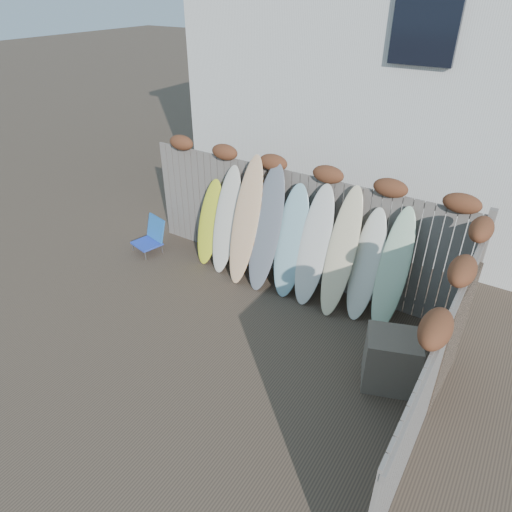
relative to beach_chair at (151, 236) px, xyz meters
The scene contains 16 objects.
ground 3.26m from the beach_chair, 30.82° to the right, with size 80.00×80.00×0.00m, color #493A2D.
back_fence 3.06m from the beach_chair, 14.40° to the left, with size 6.05×0.28×2.24m.
right_fence 6.01m from the beach_chair, 13.71° to the right, with size 0.28×4.40×2.24m.
house 6.52m from the beach_chair, 55.79° to the left, with size 8.50×5.50×6.33m.
beach_chair is the anchor object (origin of this frame).
wooden_crate 5.27m from the beach_chair, ahead, with size 0.69×0.57×0.80m, color #4B4438.
lattice_panel 5.88m from the beach_chair, ahead, with size 0.05×1.13×1.70m, color #443C29.
surfboard_0 1.36m from the beach_chair, 16.61° to the left, with size 0.50×0.07×1.66m, color yellow.
surfboard_1 1.79m from the beach_chair, 11.56° to the left, with size 0.51×0.07×2.02m, color beige.
surfboard_2 2.27m from the beach_chair, ahead, with size 0.52×0.07×2.32m, color #F3C291.
surfboard_3 2.65m from the beach_chair, ahead, with size 0.55×0.07×2.25m, color slate.
surfboard_4 3.07m from the beach_chair, ahead, with size 0.54×0.07×1.98m, color #85B2BE.
surfboard_5 3.49m from the beach_chair, ahead, with size 0.53×0.07×2.07m, color silver.
surfboard_6 3.98m from the beach_chair, ahead, with size 0.47×0.07×2.17m, color beige.
surfboard_7 4.35m from the beach_chair, ahead, with size 0.47×0.07×1.86m, color silver.
surfboard_8 4.78m from the beach_chair, ahead, with size 0.45×0.07×2.01m, color #B5D8B2.
Camera 1 is at (3.29, -3.94, 4.72)m, focal length 32.00 mm.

